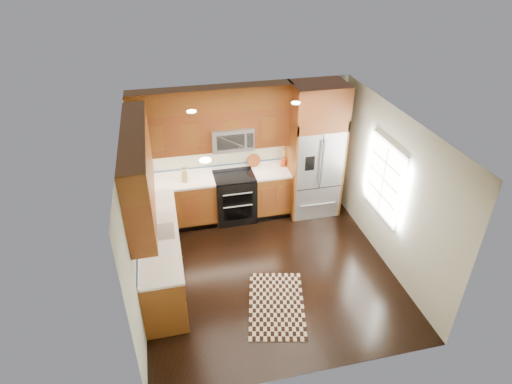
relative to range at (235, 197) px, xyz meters
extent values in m
plane|color=black|center=(0.25, -1.67, -0.47)|extent=(4.00, 4.00, 0.00)
cube|color=beige|center=(0.25, 0.33, 0.83)|extent=(4.00, 0.02, 2.60)
cube|color=beige|center=(-1.75, -1.67, 0.83)|extent=(0.02, 4.00, 2.60)
cube|color=beige|center=(2.25, -1.67, 0.83)|extent=(0.02, 4.00, 2.60)
cube|color=white|center=(2.23, -1.47, 0.93)|extent=(0.04, 1.10, 1.30)
cube|color=white|center=(2.22, -1.47, 0.93)|extent=(0.02, 0.95, 1.15)
cube|color=brown|center=(-1.06, 0.03, -0.02)|extent=(1.37, 0.60, 0.90)
cube|color=brown|center=(0.74, 0.03, -0.02)|extent=(0.72, 0.60, 0.90)
cube|color=brown|center=(-1.45, -1.47, -0.02)|extent=(0.60, 2.40, 0.90)
cube|color=white|center=(-0.32, 0.03, 0.45)|extent=(2.85, 0.62, 0.04)
cube|color=white|center=(-1.45, -1.47, 0.45)|extent=(0.62, 2.40, 0.04)
cube|color=brown|center=(-0.32, 0.17, 1.36)|extent=(2.85, 0.33, 0.75)
cube|color=brown|center=(-1.58, -1.47, 1.36)|extent=(0.33, 2.40, 0.75)
cube|color=brown|center=(-0.32, 0.17, 1.93)|extent=(2.85, 0.33, 0.40)
cube|color=brown|center=(-1.58, -1.47, 1.93)|extent=(0.33, 2.40, 0.40)
cube|color=black|center=(0.00, 0.00, -0.01)|extent=(0.76, 0.64, 0.92)
cube|color=black|center=(0.00, 0.00, 0.47)|extent=(0.76, 0.60, 0.02)
cube|color=black|center=(0.00, -0.31, 0.15)|extent=(0.55, 0.01, 0.18)
cube|color=black|center=(0.00, -0.31, -0.17)|extent=(0.55, 0.01, 0.28)
cylinder|color=#B2B2B7|center=(0.00, -0.34, 0.27)|extent=(0.55, 0.02, 0.02)
cylinder|color=#B2B2B7|center=(0.00, -0.34, 0.00)|extent=(0.55, 0.02, 0.02)
cube|color=#B2B2B7|center=(0.00, 0.13, 1.19)|extent=(0.76, 0.40, 0.42)
cube|color=black|center=(-0.05, -0.06, 1.19)|extent=(0.50, 0.01, 0.28)
cube|color=#B2B2B7|center=(1.55, -0.04, 0.43)|extent=(0.90, 0.74, 1.80)
cube|color=black|center=(1.55, -0.41, 0.78)|extent=(0.01, 0.01, 1.08)
cube|color=black|center=(1.33, -0.41, 0.78)|extent=(0.18, 0.01, 0.28)
cube|color=brown|center=(1.08, -0.04, 0.53)|extent=(0.04, 0.74, 2.00)
cube|color=brown|center=(2.02, -0.04, 0.53)|extent=(0.04, 0.74, 2.00)
cube|color=brown|center=(1.55, -0.04, 1.73)|extent=(0.98, 0.74, 0.80)
cube|color=#B2B2B7|center=(-1.45, -1.47, 0.48)|extent=(0.50, 0.42, 0.02)
cylinder|color=#B2B2B7|center=(-1.65, -1.25, 0.61)|extent=(0.02, 0.02, 0.28)
torus|color=#B2B2B7|center=(-1.65, -1.33, 0.75)|extent=(0.18, 0.02, 0.18)
cube|color=black|center=(0.18, -2.43, -0.46)|extent=(1.12, 1.53, 0.01)
cube|color=tan|center=(-0.90, 0.03, 0.58)|extent=(0.12, 0.15, 0.21)
cylinder|color=#B93E16|center=(1.00, 0.16, 0.55)|extent=(0.13, 0.13, 0.15)
cylinder|color=brown|center=(0.44, 0.27, 0.48)|extent=(0.31, 0.31, 0.02)
camera|label=1|loc=(-1.17, -6.88, 4.39)|focal=30.00mm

